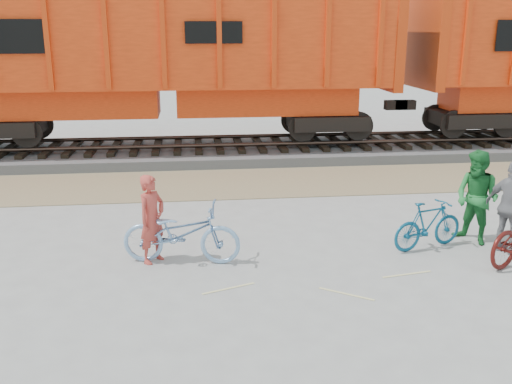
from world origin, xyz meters
TOP-DOWN VIEW (x-y plane):
  - ground at (0.00, 0.00)m, footprint 120.00×120.00m
  - gravel_strip at (0.00, 5.50)m, footprint 120.00×3.00m
  - ballast_bed at (0.00, 9.00)m, footprint 120.00×4.00m
  - track at (0.00, 9.00)m, footprint 120.00×2.60m
  - hopper_car_center at (-2.21, 9.00)m, footprint 14.00×3.13m
  - bicycle_blue at (-1.73, 0.36)m, footprint 2.15×1.07m
  - bicycle_teal at (2.80, 0.51)m, footprint 1.58×0.88m
  - person_solo at (-2.23, 0.46)m, footprint 0.65×0.68m
  - person_man at (3.80, 0.71)m, footprint 1.02×1.09m
  - person_woman at (4.18, 0.16)m, footprint 0.85×1.09m

SIDE VIEW (x-z plane):
  - ground at x=0.00m, z-range 0.00..0.00m
  - gravel_strip at x=0.00m, z-range 0.00..0.02m
  - ballast_bed at x=0.00m, z-range 0.00..0.30m
  - bicycle_teal at x=2.80m, z-range 0.00..0.92m
  - track at x=0.00m, z-range 0.35..0.59m
  - bicycle_blue at x=-1.73m, z-range 0.00..1.08m
  - person_solo at x=-2.23m, z-range 0.00..1.57m
  - person_woman at x=4.18m, z-range 0.00..1.73m
  - person_man at x=3.80m, z-range 0.00..1.79m
  - hopper_car_center at x=-2.21m, z-range 0.68..5.33m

